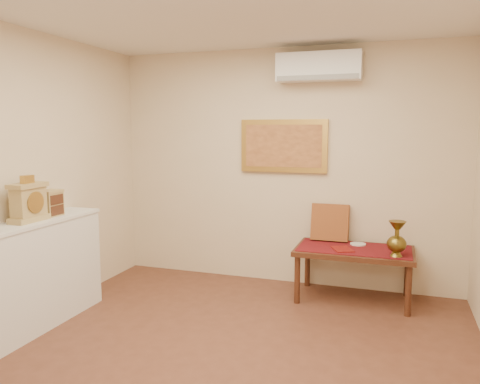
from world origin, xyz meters
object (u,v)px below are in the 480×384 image
at_px(low_table, 354,255).
at_px(wooden_chest, 51,203).
at_px(brass_urn_tall, 397,235).
at_px(display_ledge, 12,283).
at_px(mantel_clock, 29,202).

bearing_deg(low_table, wooden_chest, -152.96).
height_order(brass_urn_tall, wooden_chest, wooden_chest).
relative_size(brass_urn_tall, low_table, 0.35).
bearing_deg(display_ledge, brass_urn_tall, 28.62).
height_order(brass_urn_tall, low_table, brass_urn_tall).
relative_size(mantel_clock, wooden_chest, 1.68).
height_order(display_ledge, mantel_clock, mantel_clock).
bearing_deg(low_table, display_ledge, -144.90).
distance_m(brass_urn_tall, mantel_clock, 3.42).
xyz_separation_m(display_ledge, wooden_chest, (0.00, 0.52, 0.61)).
xyz_separation_m(brass_urn_tall, display_ledge, (-3.09, -1.69, -0.28)).
relative_size(display_ledge, wooden_chest, 8.28).
height_order(mantel_clock, wooden_chest, mantel_clock).
bearing_deg(brass_urn_tall, mantel_clock, -154.84).
relative_size(display_ledge, low_table, 1.68).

